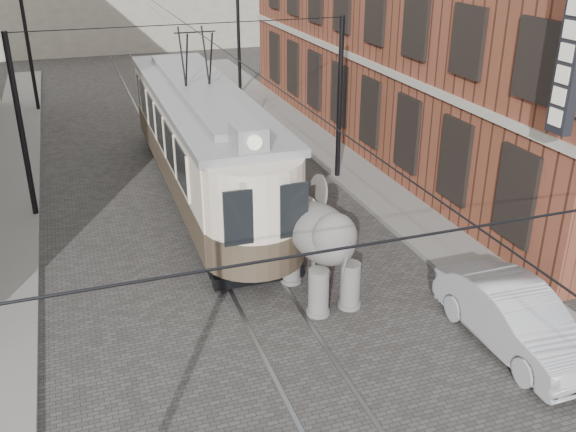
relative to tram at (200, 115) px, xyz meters
name	(u,v)px	position (x,y,z in m)	size (l,w,h in m)	color
ground	(249,274)	(-0.12, -6.35, -2.85)	(120.00, 120.00, 0.00)	#44413E
tram_rails	(249,274)	(-0.12, -6.35, -2.84)	(1.54, 80.00, 0.02)	slate
sidewalk_right	(438,240)	(5.88, -6.35, -2.77)	(2.00, 60.00, 0.15)	slate
brick_building	(443,1)	(10.88, 2.65, 3.15)	(8.00, 26.00, 12.00)	brown
catenary	(198,122)	(-0.32, -1.35, 0.15)	(11.00, 30.20, 6.00)	black
tram	(200,115)	(0.00, 0.00, 0.00)	(2.96, 14.36, 5.70)	beige
elephant	(320,247)	(1.35, -7.92, -1.49)	(2.45, 4.46, 2.73)	slate
parked_car	(515,318)	(4.69, -11.50, -2.11)	(1.57, 4.47, 1.47)	#A8A8AC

